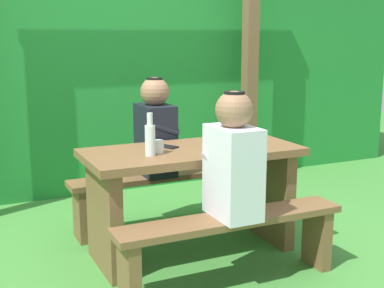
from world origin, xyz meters
name	(u,v)px	position (x,y,z in m)	size (l,w,h in m)	color
ground_plane	(192,252)	(0.00, 0.00, 0.00)	(12.00, 12.00, 0.00)	#418937
hedge_backdrop	(101,76)	(0.00, 2.12, 1.04)	(6.40, 1.03, 2.08)	#20812F
pergola_post_right	(250,68)	(1.24, 1.34, 1.12)	(0.12, 0.12, 2.25)	brown
picnic_table	(192,182)	(0.00, 0.00, 0.49)	(1.40, 0.64, 0.72)	brown
bench_near	(231,236)	(0.00, -0.53, 0.30)	(1.40, 0.24, 0.42)	brown
bench_far	(162,188)	(0.00, 0.53, 0.30)	(1.40, 0.24, 0.42)	brown
person_white_shirt	(233,160)	(0.01, -0.53, 0.75)	(0.25, 0.35, 0.72)	silver
person_black_coat	(155,130)	(-0.05, 0.53, 0.75)	(0.25, 0.35, 0.72)	black
drinking_glass	(158,147)	(-0.25, -0.03, 0.76)	(0.08, 0.08, 0.08)	silver
bottle_left	(150,138)	(-0.32, -0.08, 0.82)	(0.06, 0.06, 0.26)	silver
cell_phone	(168,147)	(-0.13, 0.10, 0.72)	(0.07, 0.14, 0.01)	black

